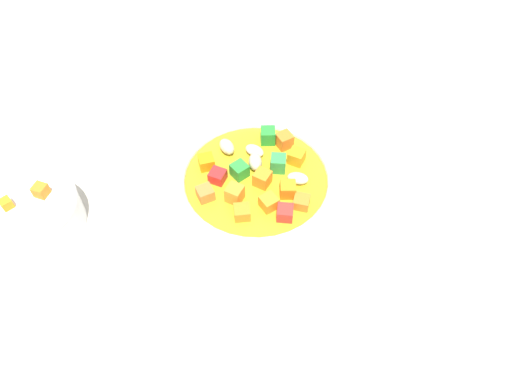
{
  "coord_description": "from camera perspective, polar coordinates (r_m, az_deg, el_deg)",
  "views": [
    {
      "loc": [
        -31.87,
        1.43,
        43.81
      ],
      "look_at": [
        0.0,
        0.0,
        2.72
      ],
      "focal_mm": 35.15,
      "sensor_mm": 36.0,
      "label": 1
    }
  ],
  "objects": [
    {
      "name": "ground_plane",
      "position": [
        0.55,
        0.0,
        -2.37
      ],
      "size": [
        140.0,
        140.0,
        2.0
      ],
      "primitive_type": "cube",
      "color": "#BAB2A0"
    },
    {
      "name": "side_bowl_small",
      "position": [
        0.56,
        -24.18,
        -2.3
      ],
      "size": [
        10.06,
        10.06,
        4.88
      ],
      "color": "white",
      "rests_on": "ground_plane"
    },
    {
      "name": "spoon",
      "position": [
        0.62,
        -7.46,
        7.17
      ],
      "size": [
        21.18,
        10.44,
        0.9
      ],
      "rotation": [
        0.0,
        0.0,
        2.73
      ],
      "color": "silver",
      "rests_on": "ground_plane"
    },
    {
      "name": "soup_bowl_main",
      "position": [
        0.52,
        0.01,
        0.28
      ],
      "size": [
        17.25,
        17.25,
        6.68
      ],
      "color": "white",
      "rests_on": "ground_plane"
    }
  ]
}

